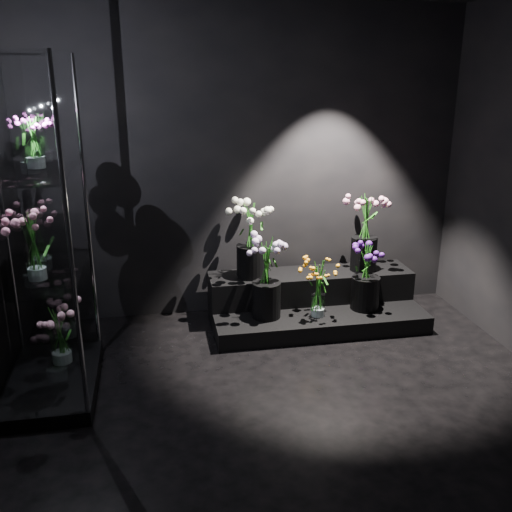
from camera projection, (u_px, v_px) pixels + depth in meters
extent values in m
plane|color=black|center=(299.00, 426.00, 3.75)|extent=(4.00, 4.00, 0.00)
plane|color=black|center=(247.00, 165.00, 5.18)|extent=(4.00, 0.00, 4.00)
plane|color=black|center=(510.00, 416.00, 1.45)|extent=(4.00, 0.00, 4.00)
cube|color=black|center=(316.00, 315.00, 5.25)|extent=(1.91, 0.85, 0.16)
cube|color=black|center=(310.00, 285.00, 5.38)|extent=(1.91, 0.42, 0.26)
cube|color=black|center=(53.00, 383.00, 4.17)|extent=(0.64, 1.06, 0.11)
cube|color=white|center=(39.00, 273.00, 3.90)|extent=(0.58, 1.00, 0.01)
cube|color=white|center=(26.00, 173.00, 3.68)|extent=(0.58, 1.00, 0.01)
cylinder|color=white|center=(318.00, 305.00, 5.01)|extent=(0.12, 0.12, 0.21)
cylinder|color=black|center=(266.00, 300.00, 4.97)|extent=(0.25, 0.25, 0.32)
cylinder|color=black|center=(365.00, 293.00, 5.15)|extent=(0.26, 0.26, 0.30)
cylinder|color=black|center=(251.00, 261.00, 5.18)|extent=(0.26, 0.26, 0.30)
cylinder|color=black|center=(364.00, 254.00, 5.35)|extent=(0.24, 0.24, 0.32)
cylinder|color=white|center=(36.00, 263.00, 3.73)|extent=(0.13, 0.13, 0.24)
cylinder|color=white|center=(35.00, 153.00, 3.78)|extent=(0.13, 0.13, 0.21)
cylinder|color=white|center=(61.00, 348.00, 4.32)|extent=(0.16, 0.16, 0.24)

